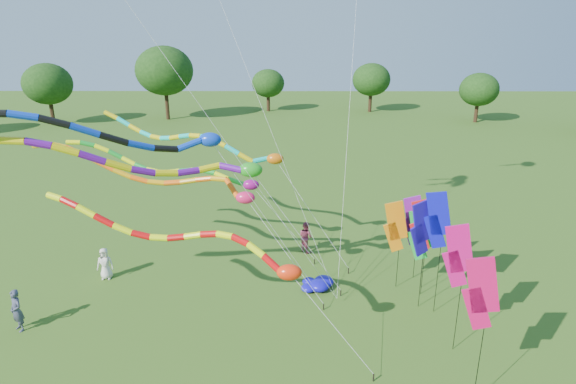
{
  "coord_description": "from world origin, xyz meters",
  "views": [
    {
      "loc": [
        0.45,
        -14.46,
        11.54
      ],
      "look_at": [
        0.35,
        5.3,
        4.8
      ],
      "focal_mm": 30.0,
      "sensor_mm": 36.0,
      "label": 1
    }
  ],
  "objects_px": {
    "person_a": "(105,264)",
    "blue_nylon_heap": "(315,286)",
    "person_c": "(306,237)",
    "person_b": "(17,311)",
    "tube_kite_red": "(200,243)",
    "tube_kite_orange": "(163,176)"
  },
  "relations": [
    {
      "from": "blue_nylon_heap",
      "to": "person_b",
      "type": "relative_size",
      "value": 0.9
    },
    {
      "from": "person_a",
      "to": "tube_kite_orange",
      "type": "bearing_deg",
      "value": -16.39
    },
    {
      "from": "person_a",
      "to": "person_b",
      "type": "relative_size",
      "value": 0.88
    },
    {
      "from": "tube_kite_orange",
      "to": "person_c",
      "type": "xyz_separation_m",
      "value": [
        6.43,
        3.73,
        -4.55
      ]
    },
    {
      "from": "person_c",
      "to": "blue_nylon_heap",
      "type": "bearing_deg",
      "value": 144.68
    },
    {
      "from": "person_c",
      "to": "person_b",
      "type": "bearing_deg",
      "value": 82.5
    },
    {
      "from": "tube_kite_red",
      "to": "person_c",
      "type": "xyz_separation_m",
      "value": [
        4.11,
        8.03,
        -3.36
      ]
    },
    {
      "from": "tube_kite_orange",
      "to": "blue_nylon_heap",
      "type": "bearing_deg",
      "value": 12.76
    },
    {
      "from": "person_b",
      "to": "person_c",
      "type": "xyz_separation_m",
      "value": [
        11.73,
        7.31,
        -0.04
      ]
    },
    {
      "from": "blue_nylon_heap",
      "to": "tube_kite_red",
      "type": "bearing_deg",
      "value": -138.73
    },
    {
      "from": "tube_kite_orange",
      "to": "person_b",
      "type": "xyz_separation_m",
      "value": [
        -5.3,
        -3.57,
        -4.51
      ]
    },
    {
      "from": "blue_nylon_heap",
      "to": "person_c",
      "type": "distance_m",
      "value": 4.22
    },
    {
      "from": "person_b",
      "to": "person_a",
      "type": "bearing_deg",
      "value": 101.71
    },
    {
      "from": "tube_kite_red",
      "to": "tube_kite_orange",
      "type": "distance_m",
      "value": 5.03
    },
    {
      "from": "tube_kite_orange",
      "to": "person_c",
      "type": "relative_size",
      "value": 7.74
    },
    {
      "from": "blue_nylon_heap",
      "to": "tube_kite_orange",
      "type": "bearing_deg",
      "value": 176.31
    },
    {
      "from": "tube_kite_orange",
      "to": "blue_nylon_heap",
      "type": "xyz_separation_m",
      "value": [
        6.73,
        -0.43,
        -5.19
      ]
    },
    {
      "from": "blue_nylon_heap",
      "to": "person_c",
      "type": "height_order",
      "value": "person_c"
    },
    {
      "from": "tube_kite_red",
      "to": "blue_nylon_heap",
      "type": "bearing_deg",
      "value": 60.39
    },
    {
      "from": "blue_nylon_heap",
      "to": "person_a",
      "type": "relative_size",
      "value": 1.02
    },
    {
      "from": "person_b",
      "to": "person_c",
      "type": "height_order",
      "value": "person_b"
    },
    {
      "from": "person_a",
      "to": "blue_nylon_heap",
      "type": "bearing_deg",
      "value": -11.3
    }
  ]
}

